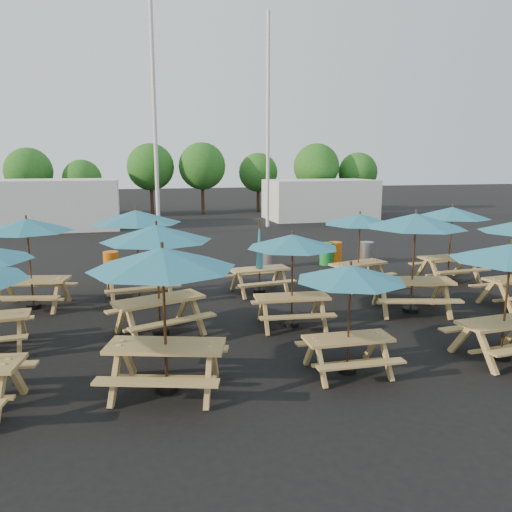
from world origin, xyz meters
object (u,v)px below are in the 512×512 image
object	(u,v)px
picnic_unit_2	(27,230)
waste_bin_3	(335,253)
picnic_unit_10	(415,226)
waste_bin_1	(270,256)
picnic_unit_9	(510,258)
picnic_unit_6	(350,278)
picnic_unit_8	(259,263)
waste_bin_4	(367,253)
waste_bin_2	(326,254)
picnic_unit_4	(157,238)
picnic_unit_11	(360,223)
picnic_unit_5	(136,221)
waste_bin_0	(111,264)
picnic_unit_7	(293,246)
picnic_unit_3	(163,266)
picnic_unit_14	(452,216)

from	to	relation	value
picnic_unit_2	waste_bin_3	size ratio (longest dim) A/B	3.37
picnic_unit_10	waste_bin_1	distance (m)	6.77
picnic_unit_9	waste_bin_1	size ratio (longest dim) A/B	2.89
picnic_unit_6	picnic_unit_10	xyz separation A→B (m)	(3.18, 3.04, 0.46)
picnic_unit_8	picnic_unit_2	bearing A→B (deg)	172.84
picnic_unit_2	waste_bin_4	bearing A→B (deg)	28.33
picnic_unit_6	picnic_unit_10	size ratio (longest dim) A/B	0.67
waste_bin_3	picnic_unit_9	bearing A→B (deg)	-93.40
picnic_unit_2	waste_bin_3	world-z (taller)	picnic_unit_2
picnic_unit_2	waste_bin_2	world-z (taller)	picnic_unit_2
waste_bin_3	picnic_unit_2	bearing A→B (deg)	-161.40
picnic_unit_4	picnic_unit_11	size ratio (longest dim) A/B	1.15
picnic_unit_5	waste_bin_0	world-z (taller)	picnic_unit_5
picnic_unit_6	waste_bin_4	size ratio (longest dim) A/B	2.47
picnic_unit_5	picnic_unit_7	world-z (taller)	picnic_unit_5
picnic_unit_6	picnic_unit_11	distance (m)	6.54
picnic_unit_3	picnic_unit_6	distance (m)	3.29
picnic_unit_5	waste_bin_3	bearing A→B (deg)	16.17
picnic_unit_3	picnic_unit_7	world-z (taller)	picnic_unit_3
waste_bin_2	picnic_unit_14	bearing A→B (deg)	-50.43
picnic_unit_2	picnic_unit_11	distance (m)	9.32
picnic_unit_5	picnic_unit_14	distance (m)	9.76
picnic_unit_4	picnic_unit_8	bearing A→B (deg)	23.53
waste_bin_2	picnic_unit_5	bearing A→B (deg)	-155.47
picnic_unit_8	waste_bin_1	bearing A→B (deg)	61.90
picnic_unit_4	picnic_unit_5	size ratio (longest dim) A/B	1.12
picnic_unit_10	picnic_unit_4	bearing A→B (deg)	-164.46
picnic_unit_9	picnic_unit_14	xyz separation A→B (m)	(2.99, 5.91, 0.09)
picnic_unit_8	picnic_unit_11	distance (m)	3.31
picnic_unit_3	picnic_unit_14	world-z (taller)	picnic_unit_3
picnic_unit_9	picnic_unit_2	bearing A→B (deg)	143.45
picnic_unit_3	picnic_unit_10	world-z (taller)	picnic_unit_10
waste_bin_0	picnic_unit_7	bearing A→B (deg)	-57.23
picnic_unit_2	picnic_unit_3	bearing A→B (deg)	-49.61
waste_bin_0	picnic_unit_9	bearing A→B (deg)	-51.23
picnic_unit_11	waste_bin_4	bearing A→B (deg)	44.10
picnic_unit_3	picnic_unit_14	size ratio (longest dim) A/B	1.24
waste_bin_1	picnic_unit_9	bearing A→B (deg)	-77.82
picnic_unit_8	waste_bin_4	world-z (taller)	picnic_unit_8
picnic_unit_3	picnic_unit_6	bearing A→B (deg)	15.58
waste_bin_0	waste_bin_1	bearing A→B (deg)	-0.59
picnic_unit_4	waste_bin_3	xyz separation A→B (m)	(6.97, 6.31, -1.77)
picnic_unit_11	waste_bin_2	world-z (taller)	picnic_unit_11
picnic_unit_5	waste_bin_4	size ratio (longest dim) A/B	3.35
picnic_unit_14	picnic_unit_2	bearing A→B (deg)	177.15
picnic_unit_7	picnic_unit_10	distance (m)	3.36
picnic_unit_14	waste_bin_3	bearing A→B (deg)	122.35
waste_bin_2	picnic_unit_3	bearing A→B (deg)	-126.23
waste_bin_0	waste_bin_4	bearing A→B (deg)	-1.94
picnic_unit_3	picnic_unit_6	world-z (taller)	picnic_unit_3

